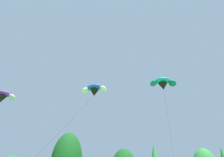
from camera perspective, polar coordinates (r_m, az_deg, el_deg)
The scene contains 3 objects.
parafoil_kite_high_blue_white at distance 27.14m, azimuth -5.07°, elevation -3.26°, with size 9.14×12.62×14.83m.
parafoil_kite_mid_teal at distance 30.61m, azimuth 14.26°, elevation -1.37°, with size 8.30×11.01×16.60m.
parafoil_kite_far_purple at distance 31.93m, azimuth -28.79°, elevation -4.44°, with size 6.67×16.74×14.57m.
Camera 1 is at (-3.16, 6.75, 2.32)m, focal length 32.23 mm.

